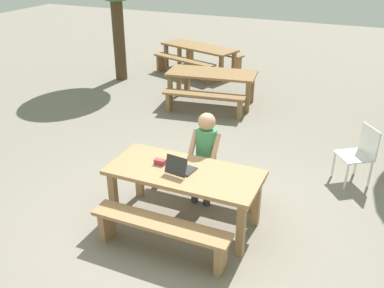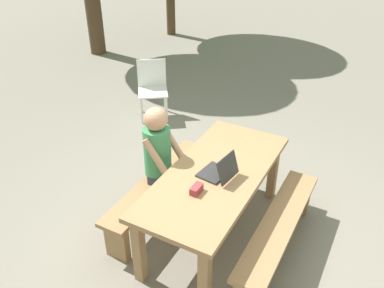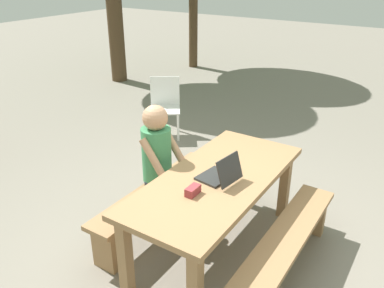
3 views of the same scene
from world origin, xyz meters
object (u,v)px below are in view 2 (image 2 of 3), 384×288
picnic_table_front (215,182)px  person_seated (161,155)px  small_pouch (196,189)px  laptop (219,171)px  plastic_chair (153,87)px

picnic_table_front → person_seated: person_seated is taller
person_seated → small_pouch: bearing=-121.2°
picnic_table_front → laptop: laptop is taller
laptop → small_pouch: 0.33m
small_pouch → picnic_table_front: bearing=-3.4°
picnic_table_front → laptop: size_ratio=5.55×
picnic_table_front → plastic_chair: bearing=45.9°
small_pouch → plastic_chair: plastic_chair is taller
laptop → plastic_chair: 2.85m
plastic_chair → picnic_table_front: bearing=-79.4°
person_seated → plastic_chair: size_ratio=1.47×
small_pouch → plastic_chair: bearing=40.9°
laptop → small_pouch: laptop is taller
small_pouch → person_seated: bearing=58.8°
picnic_table_front → plastic_chair: 2.78m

